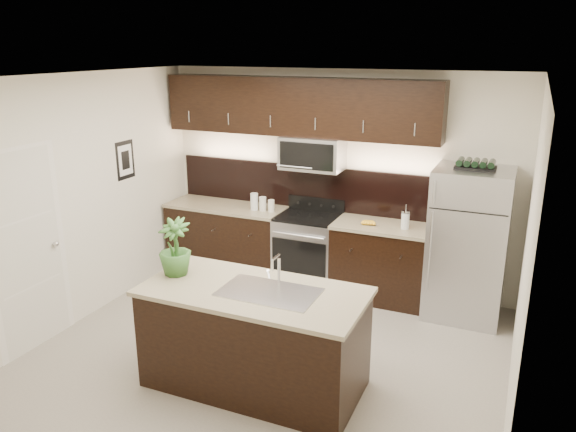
# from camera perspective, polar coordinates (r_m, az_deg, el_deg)

# --- Properties ---
(ground) EXTENTS (4.50, 4.50, 0.00)m
(ground) POSITION_cam_1_polar(r_m,az_deg,el_deg) (5.84, -1.91, -13.60)
(ground) COLOR gray
(ground) RESTS_ON ground
(room_walls) EXTENTS (4.52, 4.02, 2.71)m
(room_walls) POSITION_cam_1_polar(r_m,az_deg,el_deg) (5.20, -3.38, 2.77)
(room_walls) COLOR silver
(room_walls) RESTS_ON ground
(counter_run) EXTENTS (3.51, 0.65, 0.94)m
(counter_run) POSITION_cam_1_polar(r_m,az_deg,el_deg) (7.20, 0.52, -3.31)
(counter_run) COLOR black
(counter_run) RESTS_ON ground
(upper_fixtures) EXTENTS (3.49, 0.40, 1.66)m
(upper_fixtures) POSITION_cam_1_polar(r_m,az_deg,el_deg) (6.92, 1.24, 10.12)
(upper_fixtures) COLOR black
(upper_fixtures) RESTS_ON counter_run
(island) EXTENTS (1.96, 0.96, 0.94)m
(island) POSITION_cam_1_polar(r_m,az_deg,el_deg) (5.12, -3.44, -12.23)
(island) COLOR black
(island) RESTS_ON ground
(sink_faucet) EXTENTS (0.84, 0.50, 0.28)m
(sink_faucet) POSITION_cam_1_polar(r_m,az_deg,el_deg) (4.85, -1.89, -7.55)
(sink_faucet) COLOR silver
(sink_faucet) RESTS_ON island
(refrigerator) EXTENTS (0.82, 0.74, 1.70)m
(refrigerator) POSITION_cam_1_polar(r_m,az_deg,el_deg) (6.53, 17.80, -2.76)
(refrigerator) COLOR #B2B2B7
(refrigerator) RESTS_ON ground
(wine_rack) EXTENTS (0.42, 0.26, 0.10)m
(wine_rack) POSITION_cam_1_polar(r_m,az_deg,el_deg) (6.30, 18.53, 4.97)
(wine_rack) COLOR black
(wine_rack) RESTS_ON refrigerator
(plant) EXTENTS (0.33, 0.33, 0.53)m
(plant) POSITION_cam_1_polar(r_m,az_deg,el_deg) (5.22, -11.43, -3.11)
(plant) COLOR #326026
(plant) RESTS_ON island
(canisters) EXTENTS (0.32, 0.10, 0.22)m
(canisters) POSITION_cam_1_polar(r_m,az_deg,el_deg) (7.15, -2.79, 1.31)
(canisters) COLOR silver
(canisters) RESTS_ON counter_run
(french_press) EXTENTS (0.10, 0.10, 0.28)m
(french_press) POSITION_cam_1_polar(r_m,az_deg,el_deg) (6.57, 11.83, -0.39)
(french_press) COLOR silver
(french_press) RESTS_ON counter_run
(bananas) EXTENTS (0.19, 0.16, 0.05)m
(bananas) POSITION_cam_1_polar(r_m,az_deg,el_deg) (6.67, 7.78, -0.62)
(bananas) COLOR gold
(bananas) RESTS_ON counter_run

